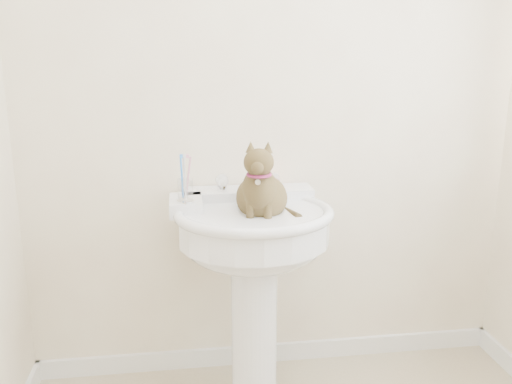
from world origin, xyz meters
name	(u,v)px	position (x,y,z in m)	size (l,w,h in m)	color
wall_back	(274,103)	(0.00, 1.10, 1.25)	(2.20, 0.00, 2.50)	#F4E7C6
baseboard_back	(272,352)	(0.00, 1.09, 0.04)	(2.20, 0.02, 0.09)	white
pedestal_sink	(253,247)	(-0.13, 0.81, 0.70)	(0.65, 0.64, 0.89)	white
faucet	(249,181)	(-0.13, 0.97, 0.94)	(0.28, 0.12, 0.14)	silver
soap_bar	(268,182)	(-0.03, 1.06, 0.91)	(0.09, 0.06, 0.03)	#F64B1E
toothbrush_cup	(185,190)	(-0.39, 0.83, 0.94)	(0.07, 0.07, 0.19)	silver
cat	(262,192)	(-0.10, 0.79, 0.93)	(0.22, 0.28, 0.41)	brown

